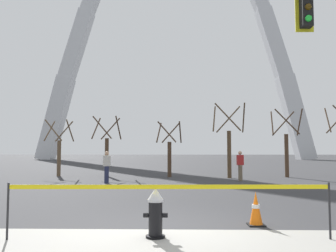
% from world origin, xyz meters
% --- Properties ---
extents(ground_plane, '(240.00, 240.00, 0.00)m').
position_xyz_m(ground_plane, '(0.00, 0.00, 0.00)').
color(ground_plane, '#333335').
extents(fire_hydrant, '(0.46, 0.48, 0.99)m').
position_xyz_m(fire_hydrant, '(-0.14, -0.80, 0.47)').
color(fire_hydrant, black).
rests_on(fire_hydrant, ground).
extents(caution_tape_barrier, '(5.95, 0.22, 1.04)m').
position_xyz_m(caution_tape_barrier, '(0.12, -0.95, 0.72)').
color(caution_tape_barrier, '#232326').
rests_on(caution_tape_barrier, ground).
extents(traffic_cone_by_hydrant, '(0.36, 0.36, 0.73)m').
position_xyz_m(traffic_cone_by_hydrant, '(1.99, 0.33, 0.36)').
color(traffic_cone_by_hydrant, black).
rests_on(traffic_cone_by_hydrant, ground).
extents(monument_arch, '(48.27, 2.76, 51.56)m').
position_xyz_m(monument_arch, '(-0.00, 53.46, 22.33)').
color(monument_arch, silver).
rests_on(monument_arch, ground).
extents(tree_far_left, '(1.65, 1.66, 3.55)m').
position_xyz_m(tree_far_left, '(-7.16, 14.52, 1.57)').
color(tree_far_left, brown).
rests_on(tree_far_left, ground).
extents(tree_left_mid, '(1.74, 1.75, 3.76)m').
position_xyz_m(tree_left_mid, '(-4.14, 14.55, 1.67)').
color(tree_left_mid, '#473323').
rests_on(tree_left_mid, ground).
extents(tree_center_left, '(1.57, 1.58, 3.38)m').
position_xyz_m(tree_center_left, '(-0.17, 14.05, 1.50)').
color(tree_center_left, '#473323').
rests_on(tree_center_left, ground).
extents(tree_center_right, '(2.01, 2.02, 4.37)m').
position_xyz_m(tree_center_right, '(3.38, 13.34, 1.94)').
color(tree_center_right, brown).
rests_on(tree_center_right, ground).
extents(tree_right_mid, '(1.90, 1.91, 4.11)m').
position_xyz_m(tree_right_mid, '(6.97, 14.02, 1.83)').
color(tree_right_mid, '#473323').
rests_on(tree_right_mid, ground).
extents(pedestrian_walking_left, '(0.37, 0.25, 1.59)m').
position_xyz_m(pedestrian_walking_left, '(3.68, 11.41, 0.82)').
color(pedestrian_walking_left, brown).
rests_on(pedestrian_walking_left, ground).
extents(pedestrian_standing_center, '(0.39, 0.32, 1.59)m').
position_xyz_m(pedestrian_standing_center, '(-3.21, 9.94, 0.82)').
color(pedestrian_standing_center, '#232847').
rests_on(pedestrian_standing_center, ground).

